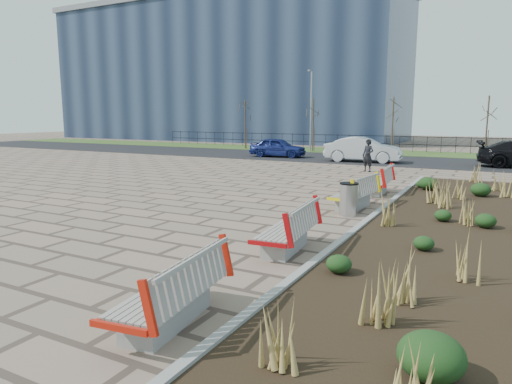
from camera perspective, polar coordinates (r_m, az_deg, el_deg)
The scene contains 20 objects.
ground at distance 10.08m, azimuth -15.85°, elevation -6.91°, with size 120.00×120.00×0.00m, color #7D6556.
planting_bed at distance 12.24m, azimuth 24.86°, elevation -4.29°, with size 4.50×18.00×0.10m, color black.
planting_curb at distance 12.55m, azimuth 14.20°, elevation -3.23°, with size 0.16×18.00×0.15m, color gray.
grass_verge_far at distance 35.68m, azimuth 17.02°, elevation 4.71°, with size 80.00×5.00×0.04m, color #33511E.
road at distance 29.83m, azimuth 14.78°, elevation 3.92°, with size 80.00×7.00×0.02m, color black.
bench_a at distance 6.34m, azimuth -11.09°, elevation -11.85°, with size 0.90×2.10×1.00m, color red, non-canonical shape.
bench_b at distance 9.48m, azimuth 3.67°, elevation -4.47°, with size 0.90×2.10×1.00m, color #B10B0F, non-canonical shape.
bench_c at distance 14.09m, azimuth 12.08°, elevation -0.01°, with size 0.90×2.10×1.00m, color yellow, non-canonical shape.
bench_d at distance 16.87m, azimuth 14.81°, elevation 1.44°, with size 0.90×2.10×1.00m, color red, non-canonical shape.
litter_bin at distance 13.03m, azimuth 11.49°, elevation -0.95°, with size 0.50×0.50×0.92m, color #B2B2B7.
pedestrian at distance 23.41m, azimuth 13.81°, elevation 4.45°, with size 0.59×0.39×1.62m, color black.
car_blue at distance 30.77m, azimuth 2.75°, elevation 5.60°, with size 1.51×3.76×1.28m, color navy.
car_silver at distance 28.19m, azimuth 13.22°, elevation 5.20°, with size 1.57×4.50×1.48m, color #B2B6BA.
tree_a at distance 38.34m, azimuth -1.35°, elevation 8.46°, with size 1.40×1.40×4.00m, color #4C3D2D, non-canonical shape.
tree_b at distance 35.78m, azimuth 7.15°, elevation 8.31°, with size 1.40×1.40×4.00m, color #4C3D2D, non-canonical shape.
tree_c at distance 34.11m, azimuth 16.69°, elevation 7.92°, with size 1.40×1.40×4.00m, color #4C3D2D, non-canonical shape.
tree_d at distance 33.44m, azimuth 26.89°, elevation 7.27°, with size 1.40×1.40×4.00m, color #4C3D2D, non-canonical shape.
lamp_west at distance 35.31m, azimuth 6.89°, elevation 9.92°, with size 0.24×0.60×6.00m, color gray, non-canonical shape.
railing_fence at distance 37.11m, azimuth 17.52°, elevation 5.82°, with size 44.00×0.10×1.20m, color black, non-canonical shape.
building_glass at distance 55.24m, azimuth -3.63°, elevation 14.46°, with size 40.00×14.00×15.00m, color #192338.
Camera 1 is at (6.77, -6.92, 2.80)m, focal length 32.00 mm.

